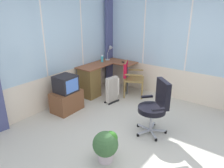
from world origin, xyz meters
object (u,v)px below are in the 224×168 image
Objects in this scene: desk at (92,80)px; wooden_armchair at (129,74)px; desk_lamp at (111,50)px; space_heater at (113,89)px; potted_plant at (106,144)px; tv_on_stand at (66,96)px; tv_remote at (124,62)px; office_chair at (156,104)px; spray_bottle at (102,58)px.

wooden_armchair reaches higher than desk.
desk_lamp is at bearing 71.61° from wooden_armchair.
potted_plant is at bearing -145.92° from space_heater.
tv_on_stand is at bearing -174.54° from desk_lamp.
desk is 9.42× the size of tv_remote.
wooden_armchair is 0.64m from space_heater.
desk_lamp reaches higher than tv_on_stand.
office_chair is at bearing -11.55° from potted_plant.
spray_bottle is 2.44m from office_chair.
tv_remote is 0.17× the size of wooden_armchair.
tv_remote is at bearing -97.19° from desk_lamp.
space_heater is 2.10m from potted_plant.
tv_remote is 0.18× the size of tv_on_stand.
spray_bottle is (-0.34, 0.03, -0.16)m from desk_lamp.
desk_lamp is 0.83× the size of potted_plant.
tv_on_stand is at bearing 65.99° from potted_plant.
wooden_armchair is at bearing -85.11° from spray_bottle.
office_chair is 1.55m from space_heater.
desk is 1.59× the size of wooden_armchair.
wooden_armchair reaches higher than tv_on_stand.
desk_lamp reaches higher than potted_plant.
tv_remote is 0.43m from wooden_armchair.
spray_bottle reaches higher than space_heater.
desk_lamp is at bearing 39.71° from space_heater.
wooden_armchair is (-0.20, -0.31, -0.22)m from tv_remote.
desk_lamp is at bearing 55.71° from office_chair.
desk is 1.41× the size of office_chair.
tv_remote is at bearing 28.81° from potted_plant.
tv_remote is 0.31× the size of potted_plant.
tv_remote is 1.85m from tv_on_stand.
tv_remote reaches higher than space_heater.
space_heater is 1.30× the size of potted_plant.
tv_remote reaches higher than desk.
tv_remote is at bearing -29.34° from desk.
tv_on_stand is 1.87m from potted_plant.
office_chair is 1.99m from tv_on_stand.
space_heater is (0.97, -0.54, -0.04)m from tv_on_stand.
desk_lamp is 0.97m from wooden_armchair.
desk is 1.05m from desk_lamp.
office_chair is 2.07× the size of potted_plant.
spray_bottle reaches higher than tv_remote.
wooden_armchair is at bearing 48.22° from office_chair.
desk_lamp reaches higher than office_chair.
tv_remote reaches higher than potted_plant.
desk_lamp is at bearing -5.00° from spray_bottle.
tv_remote is at bearing 56.31° from wooden_armchair.
desk_lamp is 1.32m from space_heater.
tv_on_stand is (-1.83, -0.17, -0.68)m from desk_lamp.
spray_bottle reaches higher than potted_plant.
desk_lamp is 0.37m from spray_bottle.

